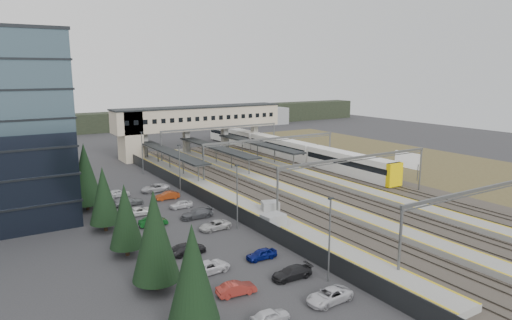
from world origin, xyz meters
TOP-DOWN VIEW (x-y plane):
  - ground at (0.00, 0.00)m, footprint 220.00×220.00m
  - conifer_row at (-22.00, -3.86)m, footprint 4.42×49.82m
  - car_park at (-13.38, -5.62)m, footprint 10.50×44.55m
  - lampposts at (-8.00, 1.25)m, footprint 0.50×53.25m
  - fence at (-6.50, 5.00)m, footprint 0.08×90.00m
  - relay_cabin_near at (-4.88, -11.28)m, footprint 2.86×2.20m
  - relay_cabin_far at (-1.77, -6.02)m, footprint 2.73×2.52m
  - rail_corridor at (9.34, 5.00)m, footprint 34.00×90.00m
  - canopies at (7.00, 27.00)m, footprint 23.10×30.00m
  - footbridge at (7.70, 42.00)m, footprint 40.40×6.40m
  - gantries at (12.00, 3.00)m, footprint 28.40×62.28m
  - train at (24.00, 27.72)m, footprint 3.14×65.70m
  - billboard at (31.57, -0.88)m, footprint 0.25×5.71m
  - scrub_east at (45.00, 5.00)m, footprint 34.00×120.00m
  - treeline_far at (23.81, 92.28)m, footprint 170.00×19.00m

SIDE VIEW (x-z plane):
  - ground at x=0.00m, z-range 0.00..0.00m
  - scrub_east at x=45.00m, z-range 0.00..0.06m
  - rail_corridor at x=9.34m, z-range -0.17..0.75m
  - car_park at x=-13.38m, z-range -0.04..1.24m
  - fence at x=-6.50m, z-range 0.00..2.00m
  - relay_cabin_far at x=-1.77m, z-range 0.00..2.04m
  - relay_cabin_near at x=-4.88m, z-range 0.00..2.24m
  - train at x=24.00m, z-range 0.27..4.23m
  - treeline_far at x=23.81m, z-range -0.55..6.45m
  - billboard at x=31.57m, z-range 0.81..5.61m
  - canopies at x=7.00m, z-range 2.28..5.56m
  - lampposts at x=-8.00m, z-range 0.30..8.37m
  - conifer_row at x=-22.00m, z-range 0.09..9.59m
  - gantries at x=12.00m, z-range 2.41..9.58m
  - footbridge at x=7.70m, z-range 2.33..13.53m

